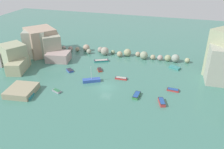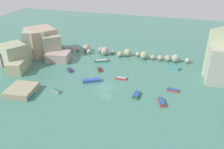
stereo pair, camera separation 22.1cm
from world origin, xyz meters
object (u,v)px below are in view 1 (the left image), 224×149
object	(u,v)px
moored_boat_1	(100,70)
moored_boat_4	(173,90)
moored_boat_9	(101,61)
moored_boat_11	(57,91)
moored_boat_0	(137,95)
moored_boat_10	(121,78)
moored_boat_7	(29,96)
moored_boat_3	(70,70)
moored_boat_8	(175,68)
moored_boat_2	(9,94)
moored_boat_5	(92,80)
moored_boat_6	(162,102)
stone_dock	(22,90)

from	to	relation	value
moored_boat_1	moored_boat_4	xyz separation A→B (m)	(20.49, -5.44, 0.02)
moored_boat_9	moored_boat_11	distance (m)	20.46
moored_boat_0	moored_boat_10	bearing A→B (deg)	-138.11
moored_boat_7	moored_boat_9	bearing A→B (deg)	-32.13
moored_boat_3	moored_boat_8	size ratio (longest dim) A/B	0.77
moored_boat_3	moored_boat_2	bearing A→B (deg)	-73.55
moored_boat_1	moored_boat_9	xyz separation A→B (m)	(-1.64, 6.13, 0.06)
moored_boat_5	moored_boat_9	size ratio (longest dim) A/B	1.02
moored_boat_11	moored_boat_1	bearing A→B (deg)	88.38
moored_boat_11	moored_boat_0	bearing A→B (deg)	32.03
moored_boat_6	moored_boat_10	world-z (taller)	moored_boat_6
moored_boat_1	moored_boat_6	world-z (taller)	moored_boat_6
moored_boat_1	moored_boat_7	distance (m)	20.83
moored_boat_0	moored_boat_3	world-z (taller)	moored_boat_0
stone_dock	moored_boat_2	distance (m)	2.82
moored_boat_3	moored_boat_1	bearing A→B (deg)	62.54
moored_boat_2	moored_boat_6	size ratio (longest dim) A/B	0.85
moored_boat_11	moored_boat_7	bearing A→B (deg)	-119.35
moored_boat_5	moored_boat_10	bearing A→B (deg)	-0.89
moored_boat_1	moored_boat_3	bearing A→B (deg)	-100.25
moored_boat_10	moored_boat_11	bearing A→B (deg)	38.00
moored_boat_6	moored_boat_5	bearing A→B (deg)	-121.66
moored_boat_1	moored_boat_4	world-z (taller)	moored_boat_4
moored_boat_4	moored_boat_10	xyz separation A→B (m)	(-13.42, 2.20, 0.00)
moored_boat_0	moored_boat_5	distance (m)	12.99
stone_dock	moored_boat_3	distance (m)	15.05
moored_boat_5	moored_boat_11	world-z (taller)	moored_boat_5
moored_boat_1	moored_boat_11	size ratio (longest dim) A/B	1.03
moored_boat_8	moored_boat_9	world-z (taller)	moored_boat_8
moored_boat_5	moored_boat_8	size ratio (longest dim) A/B	1.37
moored_boat_3	moored_boat_5	xyz separation A→B (m)	(8.08, -4.04, 0.17)
moored_boat_6	moored_boat_8	xyz separation A→B (m)	(1.77, 19.14, -0.09)
moored_boat_4	moored_boat_5	bearing A→B (deg)	8.48
moored_boat_4	moored_boat_3	bearing A→B (deg)	-0.75
moored_boat_8	stone_dock	bearing A→B (deg)	61.09
moored_boat_0	moored_boat_8	size ratio (longest dim) A/B	0.95
moored_boat_3	moored_boat_5	world-z (taller)	moored_boat_5
moored_boat_1	moored_boat_8	bearing A→B (deg)	80.72
moored_boat_1	moored_boat_10	world-z (taller)	moored_boat_10
moored_boat_10	moored_boat_4	bearing A→B (deg)	169.45
moored_boat_0	moored_boat_7	bearing A→B (deg)	-68.20
moored_boat_3	moored_boat_9	world-z (taller)	moored_boat_9
stone_dock	moored_boat_0	bearing A→B (deg)	13.49
moored_boat_7	moored_boat_10	bearing A→B (deg)	-62.01
moored_boat_2	moored_boat_11	world-z (taller)	moored_boat_11
moored_boat_8	moored_boat_6	bearing A→B (deg)	110.18
moored_boat_4	moored_boat_10	bearing A→B (deg)	-4.71
stone_dock	moored_boat_11	world-z (taller)	stone_dock
stone_dock	moored_boat_6	xyz separation A→B (m)	(31.98, 5.05, -0.34)
moored_boat_4	moored_boat_0	bearing A→B (deg)	37.18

